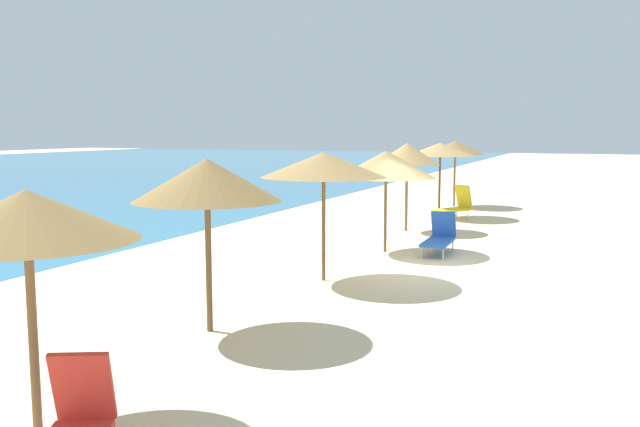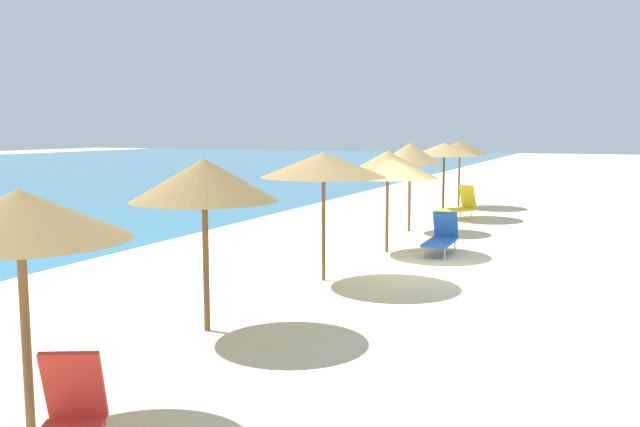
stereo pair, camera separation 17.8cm
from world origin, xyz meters
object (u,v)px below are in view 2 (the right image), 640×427
Objects in this scene: lounge_chair_1 at (460,205)px; beach_umbrella_1 at (19,216)px; lounge_chair_2 at (441,237)px; beach_umbrella_2 at (204,180)px; beach_umbrella_7 at (460,148)px; beach_umbrella_4 at (388,164)px; beach_umbrella_3 at (324,165)px; beach_umbrella_5 at (410,154)px; lounge_chair_3 at (62,427)px; beach_umbrella_6 at (444,150)px.

beach_umbrella_1 is at bearing 120.28° from lounge_chair_1.
beach_umbrella_1 reaches higher than lounge_chair_2.
beach_umbrella_7 is at bearing -0.06° from beach_umbrella_2.
beach_umbrella_1 reaches higher than lounge_chair_1.
beach_umbrella_1 is 3.73m from beach_umbrella_2.
beach_umbrella_2 is 8.45m from lounge_chair_2.
beach_umbrella_2 is at bearing 176.38° from beach_umbrella_4.
beach_umbrella_1 is 0.95× the size of beach_umbrella_3.
beach_umbrella_5 is 15.91m from lounge_chair_3.
lounge_chair_3 is at bearing -118.92° from beach_umbrella_1.
beach_umbrella_3 is at bearing -179.75° from beach_umbrella_6.
beach_umbrella_3 reaches higher than lounge_chair_1.
beach_umbrella_5 reaches higher than lounge_chair_3.
beach_umbrella_5 reaches higher than lounge_chair_2.
lounge_chair_1 is (18.66, -0.66, -1.78)m from beach_umbrella_1.
lounge_chair_1 is 0.93× the size of lounge_chair_2.
beach_umbrella_4 is 2.29m from lounge_chair_2.
beach_umbrella_1 is at bearing 178.57° from beach_umbrella_4.
lounge_chair_1 is at bearing -3.31° from beach_umbrella_2.
beach_umbrella_7 is (14.82, 0.26, -0.01)m from beach_umbrella_3.
beach_umbrella_7 is at bearing 0.46° from beach_umbrella_1.
lounge_chair_2 is (-10.82, -1.81, -1.98)m from beach_umbrella_7.
lounge_chair_2 is at bearing -21.28° from beach_umbrella_3.
lounge_chair_1 is at bearing -13.93° from beach_umbrella_5.
beach_umbrella_1 is at bearing 80.87° from lounge_chair_2.
beach_umbrella_3 is at bearing -0.56° from beach_umbrella_1.
beach_umbrella_5 reaches higher than beach_umbrella_7.
lounge_chair_1 reaches higher than lounge_chair_2.
beach_umbrella_5 is at bearing 7.24° from beach_umbrella_4.
beach_umbrella_6 is 7.56m from lounge_chair_2.
beach_umbrella_6 is at bearing -0.08° from beach_umbrella_1.
beach_umbrella_5 reaches higher than lounge_chair_1.
beach_umbrella_2 is at bearing 3.10° from beach_umbrella_1.
beach_umbrella_3 is 1.75× the size of lounge_chair_1.
beach_umbrella_5 is at bearing -63.47° from lounge_chair_2.
beach_umbrella_1 is at bearing -54.87° from lounge_chair_3.
beach_umbrella_3 is 8.57m from lounge_chair_3.
lounge_chair_1 is at bearing -2.03° from beach_umbrella_1.
beach_umbrella_1 is at bearing 179.44° from beach_umbrella_3.
lounge_chair_3 is (-4.26, -1.18, -1.96)m from beach_umbrella_2.
beach_umbrella_1 is at bearing -179.54° from beach_umbrella_7.
beach_umbrella_7 is 11.15m from lounge_chair_2.
beach_umbrella_3 is (4.02, -0.28, 0.05)m from beach_umbrella_2.
beach_umbrella_7 is at bearing -45.48° from lounge_chair_1.
lounge_chair_3 reaches higher than lounge_chair_2.
beach_umbrella_1 is 22.56m from beach_umbrella_7.
beach_umbrella_7 is at bearing -0.10° from beach_umbrella_5.
beach_umbrella_2 reaches higher than beach_umbrella_4.
beach_umbrella_4 is (11.42, -0.29, -0.00)m from beach_umbrella_1.
beach_umbrella_6 is (7.43, 0.26, 0.18)m from beach_umbrella_4.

